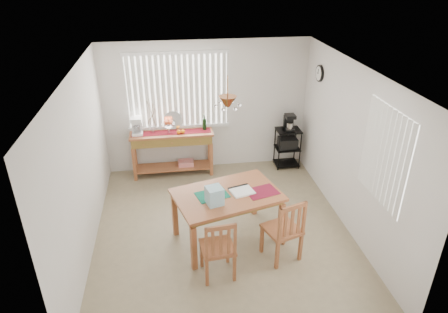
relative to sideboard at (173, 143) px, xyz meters
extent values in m
cube|color=gray|center=(0.71, -2.00, -0.68)|extent=(4.00, 4.50, 0.01)
cube|color=silver|center=(0.71, 0.30, 0.62)|extent=(4.00, 0.10, 2.60)
cube|color=silver|center=(0.71, -4.30, 0.62)|extent=(4.00, 0.10, 2.60)
cube|color=silver|center=(-1.34, -2.00, 0.62)|extent=(0.10, 4.50, 2.60)
cube|color=silver|center=(2.76, -2.00, 0.62)|extent=(0.10, 4.50, 2.60)
cube|color=white|center=(0.71, -2.00, 1.97)|extent=(4.00, 4.50, 0.10)
cube|color=white|center=(0.16, 0.24, 0.97)|extent=(1.90, 0.01, 1.40)
cube|color=white|center=(-0.74, 0.23, 0.97)|extent=(0.07, 0.03, 1.40)
cube|color=white|center=(-0.63, 0.23, 0.97)|extent=(0.07, 0.03, 1.40)
cube|color=white|center=(-0.53, 0.23, 0.97)|extent=(0.07, 0.03, 1.40)
cube|color=white|center=(-0.42, 0.23, 0.97)|extent=(0.07, 0.03, 1.40)
cube|color=white|center=(-0.32, 0.23, 0.97)|extent=(0.07, 0.03, 1.40)
cube|color=white|center=(-0.21, 0.23, 0.97)|extent=(0.07, 0.03, 1.40)
cube|color=white|center=(-0.11, 0.23, 0.97)|extent=(0.07, 0.03, 1.40)
cube|color=white|center=(0.00, 0.23, 0.97)|extent=(0.07, 0.03, 1.40)
cube|color=white|center=(0.11, 0.23, 0.97)|extent=(0.07, 0.03, 1.40)
cube|color=white|center=(0.21, 0.23, 0.97)|extent=(0.07, 0.03, 1.40)
cube|color=white|center=(0.32, 0.23, 0.97)|extent=(0.07, 0.03, 1.40)
cube|color=white|center=(0.42, 0.23, 0.97)|extent=(0.07, 0.03, 1.40)
cube|color=white|center=(0.53, 0.23, 0.97)|extent=(0.07, 0.03, 1.40)
cube|color=white|center=(0.63, 0.23, 0.97)|extent=(0.07, 0.03, 1.40)
cube|color=white|center=(0.74, 0.23, 0.97)|extent=(0.07, 0.03, 1.40)
cube|color=white|center=(0.84, 0.23, 0.97)|extent=(0.07, 0.03, 1.40)
cube|color=white|center=(0.95, 0.23, 0.97)|extent=(0.07, 0.03, 1.40)
cube|color=white|center=(1.06, 0.23, 0.97)|extent=(0.07, 0.03, 1.40)
cube|color=white|center=(0.16, 0.22, 0.24)|extent=(1.98, 0.06, 0.06)
cube|color=white|center=(0.16, 0.22, 1.70)|extent=(1.98, 0.06, 0.06)
cube|color=white|center=(2.70, -2.90, 0.97)|extent=(0.01, 1.10, 1.30)
cube|color=white|center=(2.69, -3.40, 0.97)|extent=(0.03, 0.07, 1.30)
cube|color=white|center=(2.69, -3.29, 0.97)|extent=(0.03, 0.07, 1.30)
cube|color=white|center=(2.69, -3.18, 0.97)|extent=(0.03, 0.07, 1.30)
cube|color=white|center=(2.69, -3.07, 0.97)|extent=(0.03, 0.07, 1.30)
cube|color=white|center=(2.69, -2.96, 0.97)|extent=(0.03, 0.07, 1.30)
cube|color=white|center=(2.69, -2.85, 0.97)|extent=(0.03, 0.07, 1.30)
cube|color=white|center=(2.69, -2.74, 0.97)|extent=(0.03, 0.07, 1.30)
cube|color=white|center=(2.69, -2.63, 0.97)|extent=(0.03, 0.07, 1.30)
cube|color=white|center=(2.69, -2.52, 0.97)|extent=(0.03, 0.07, 1.30)
cube|color=white|center=(2.69, -2.41, 0.97)|extent=(0.03, 0.07, 1.30)
cylinder|color=black|center=(2.68, -0.45, 1.40)|extent=(0.04, 0.30, 0.30)
cylinder|color=white|center=(2.66, -0.45, 1.40)|extent=(0.01, 0.25, 0.25)
cylinder|color=brown|center=(0.75, -2.22, 1.75)|extent=(0.01, 0.01, 0.34)
cone|color=brown|center=(0.75, -2.22, 1.57)|extent=(0.24, 0.24, 0.14)
sphere|color=white|center=(0.91, -2.22, 1.51)|extent=(0.05, 0.05, 0.05)
sphere|color=white|center=(0.83, -2.08, 1.51)|extent=(0.05, 0.05, 0.05)
sphere|color=white|center=(0.67, -2.08, 1.51)|extent=(0.05, 0.05, 0.05)
sphere|color=white|center=(0.59, -2.22, 1.51)|extent=(0.05, 0.05, 0.05)
sphere|color=white|center=(0.67, -2.35, 1.51)|extent=(0.05, 0.05, 0.05)
sphere|color=white|center=(0.83, -2.35, 1.51)|extent=(0.05, 0.05, 0.05)
cube|color=#A55F38|center=(-0.01, 0.00, 0.20)|extent=(1.60, 0.45, 0.04)
cube|color=olive|center=(-0.01, 0.00, 0.09)|extent=(1.54, 0.41, 0.16)
cube|color=#A55F38|center=(-0.76, -0.18, -0.33)|extent=(0.06, 0.06, 0.69)
cube|color=#A55F38|center=(0.74, -0.18, -0.33)|extent=(0.06, 0.06, 0.69)
cube|color=#A55F38|center=(-0.76, 0.18, -0.33)|extent=(0.06, 0.06, 0.69)
cube|color=#A55F38|center=(0.74, 0.18, -0.33)|extent=(0.06, 0.06, 0.69)
cube|color=#A55F38|center=(-0.01, 0.00, -0.53)|extent=(1.48, 0.39, 0.03)
cube|color=red|center=(0.24, 0.00, -0.46)|extent=(0.30, 0.22, 0.10)
cube|color=maroon|center=(-0.01, 0.00, 0.23)|extent=(1.52, 0.25, 0.01)
cube|color=white|center=(-0.65, 0.00, 0.25)|extent=(0.20, 0.24, 0.05)
cube|color=white|center=(-0.65, 0.08, 0.37)|extent=(0.20, 0.08, 0.30)
cube|color=white|center=(-0.65, -0.02, 0.54)|extent=(0.20, 0.22, 0.07)
cylinder|color=white|center=(-0.65, -0.03, 0.34)|extent=(0.13, 0.13, 0.13)
cylinder|color=white|center=(-0.06, -0.02, 0.27)|extent=(0.05, 0.05, 0.10)
cone|color=white|center=(-0.06, -0.02, 0.37)|extent=(0.26, 0.26, 0.09)
sphere|color=red|center=(-0.01, -0.02, 0.46)|extent=(0.08, 0.08, 0.08)
sphere|color=red|center=(-0.04, 0.02, 0.46)|extent=(0.08, 0.08, 0.08)
sphere|color=red|center=(-0.09, 0.02, 0.46)|extent=(0.08, 0.08, 0.08)
sphere|color=red|center=(-0.11, -0.02, 0.46)|extent=(0.08, 0.08, 0.08)
sphere|color=red|center=(-0.09, -0.06, 0.46)|extent=(0.08, 0.08, 0.08)
sphere|color=red|center=(-0.04, -0.06, 0.46)|extent=(0.08, 0.08, 0.08)
sphere|color=orange|center=(0.13, -0.08, 0.26)|extent=(0.08, 0.08, 0.08)
sphere|color=orange|center=(0.21, -0.08, 0.26)|extent=(0.08, 0.08, 0.08)
cylinder|color=silver|center=(0.04, 0.19, 0.41)|extent=(0.36, 0.09, 0.36)
cylinder|color=white|center=(-0.36, 0.05, 0.29)|extent=(0.08, 0.08, 0.14)
cylinder|color=#4C3823|center=(-0.36, 0.05, 0.59)|extent=(0.09, 0.04, 0.44)
cylinder|color=#4C3823|center=(-0.36, 0.05, 0.62)|extent=(0.14, 0.06, 0.48)
cylinder|color=#4C3823|center=(-0.36, 0.05, 0.57)|extent=(0.17, 0.08, 0.36)
cylinder|color=#4C3823|center=(-0.36, 0.05, 0.64)|extent=(0.06, 0.03, 0.55)
cylinder|color=#4C3823|center=(-0.36, 0.05, 0.56)|extent=(0.22, 0.10, 0.31)
cylinder|color=black|center=(0.64, 0.05, 0.34)|extent=(0.07, 0.07, 0.23)
cylinder|color=black|center=(0.64, 0.05, 0.50)|extent=(0.03, 0.03, 0.08)
cylinder|color=black|center=(2.12, -0.18, -0.27)|extent=(0.02, 0.02, 0.82)
cylinder|color=black|center=(2.56, -0.18, -0.27)|extent=(0.02, 0.02, 0.82)
cylinder|color=black|center=(2.12, 0.17, -0.27)|extent=(0.02, 0.02, 0.82)
cylinder|color=black|center=(2.56, 0.17, -0.27)|extent=(0.02, 0.02, 0.82)
cube|color=black|center=(2.34, 0.00, 0.13)|extent=(0.48, 0.39, 0.03)
cube|color=black|center=(2.34, 0.00, -0.27)|extent=(0.48, 0.39, 0.02)
cube|color=black|center=(2.34, 0.00, -0.62)|extent=(0.48, 0.39, 0.02)
cube|color=black|center=(2.34, 0.00, -0.15)|extent=(0.37, 0.29, 0.21)
cube|color=black|center=(2.34, -0.02, 0.17)|extent=(0.19, 0.23, 0.05)
cube|color=black|center=(2.34, 0.05, 0.29)|extent=(0.19, 0.08, 0.29)
cube|color=black|center=(2.34, -0.02, 0.45)|extent=(0.19, 0.21, 0.07)
cylinder|color=silver|center=(2.34, -0.03, 0.25)|extent=(0.13, 0.13, 0.13)
cube|color=#A55F38|center=(0.75, -2.22, 0.12)|extent=(1.74, 1.36, 0.04)
cube|color=olive|center=(0.75, -2.22, 0.07)|extent=(1.60, 1.23, 0.07)
cube|color=#A55F38|center=(0.19, -2.82, -0.32)|extent=(0.09, 0.09, 0.71)
cube|color=#A55F38|center=(1.53, -2.44, -0.32)|extent=(0.09, 0.09, 0.71)
cube|color=#A55F38|center=(-0.04, -1.99, -0.32)|extent=(0.09, 0.09, 0.71)
cube|color=#A55F38|center=(1.30, -1.62, -0.32)|extent=(0.09, 0.09, 0.71)
cube|color=#136E53|center=(0.52, -2.22, 0.15)|extent=(0.53, 0.44, 0.01)
cube|color=maroon|center=(1.26, -2.24, 0.15)|extent=(0.53, 0.44, 0.01)
cube|color=white|center=(0.97, -2.21, 0.16)|extent=(0.39, 0.34, 0.03)
cube|color=black|center=(0.93, -2.07, 0.16)|extent=(0.32, 0.12, 0.03)
cube|color=#91C2D3|center=(0.53, -2.45, 0.27)|extent=(0.27, 0.27, 0.26)
cube|color=#A55F38|center=(0.50, -2.96, -0.23)|extent=(0.48, 0.48, 0.04)
cube|color=#A55F38|center=(0.67, -2.75, -0.46)|extent=(0.05, 0.05, 0.43)
cube|color=#A55F38|center=(0.30, -2.79, -0.46)|extent=(0.05, 0.05, 0.43)
cube|color=#A55F38|center=(0.71, -3.13, -0.46)|extent=(0.05, 0.05, 0.43)
cube|color=#A55F38|center=(0.33, -3.16, -0.46)|extent=(0.05, 0.05, 0.43)
cube|color=#A55F38|center=(0.71, -3.14, 0.04)|extent=(0.04, 0.04, 0.48)
cube|color=#A55F38|center=(0.33, -3.18, 0.04)|extent=(0.04, 0.04, 0.48)
cube|color=#A55F38|center=(0.52, -3.16, 0.25)|extent=(0.40, 0.07, 0.06)
cube|color=#A55F38|center=(0.62, -3.15, 0.01)|extent=(0.04, 0.02, 0.39)
cube|color=#A55F38|center=(0.52, -3.16, 0.01)|extent=(0.04, 0.02, 0.39)
cube|color=#A55F38|center=(0.41, -3.17, 0.01)|extent=(0.04, 0.02, 0.39)
cube|color=#A55F38|center=(1.46, -2.73, -0.20)|extent=(0.59, 0.59, 0.04)
cube|color=#A55F38|center=(1.58, -2.48, -0.45)|extent=(0.06, 0.06, 0.46)
cube|color=#A55F38|center=(1.20, -2.61, -0.45)|extent=(0.06, 0.06, 0.46)
cube|color=#A55F38|center=(1.71, -2.86, -0.45)|extent=(0.06, 0.06, 0.46)
cube|color=#A55F38|center=(1.33, -2.99, -0.45)|extent=(0.06, 0.06, 0.46)
cube|color=#A55F38|center=(1.72, -2.87, 0.08)|extent=(0.05, 0.05, 0.51)
cube|color=#A55F38|center=(1.34, -3.00, 0.08)|extent=(0.05, 0.05, 0.51)
cube|color=#A55F38|center=(1.53, -2.93, 0.30)|extent=(0.41, 0.17, 0.07)
cube|color=#A55F38|center=(1.63, -2.90, 0.05)|extent=(0.05, 0.04, 0.41)
cube|color=#A55F38|center=(1.53, -2.93, 0.05)|extent=(0.05, 0.04, 0.41)
cube|color=#A55F38|center=(1.42, -2.97, 0.05)|extent=(0.05, 0.04, 0.41)
camera|label=1|loc=(-0.02, -7.17, 3.30)|focal=32.00mm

